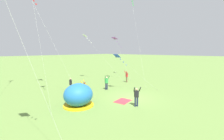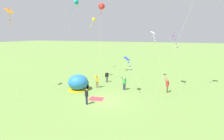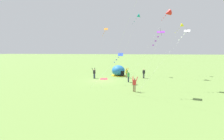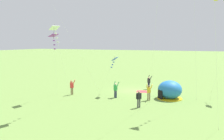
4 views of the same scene
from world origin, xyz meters
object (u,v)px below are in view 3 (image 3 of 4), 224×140
(kite_blue, at_px, (119,56))
(person_far_back, at_px, (127,72))
(kite_red, at_px, (168,13))
(popup_tent, at_px, (118,71))
(kite_yellow, at_px, (181,26))
(person_watching_sky, at_px, (94,73))
(person_center_field, at_px, (128,76))
(person_arms_raised, at_px, (134,84))
(kite_orange, at_px, (105,31))
(kite_teal, at_px, (138,16))
(kite_purple, at_px, (160,34))
(person_near_tent, at_px, (144,73))
(kite_white, at_px, (185,34))

(kite_blue, bearing_deg, person_far_back, 167.36)
(kite_red, bearing_deg, popup_tent, -87.30)
(kite_blue, bearing_deg, popup_tent, -174.34)
(person_far_back, relative_size, kite_yellow, 0.18)
(person_watching_sky, relative_size, person_center_field, 1.00)
(person_arms_raised, xyz_separation_m, kite_orange, (-18.09, -6.61, 8.75))
(person_center_field, bearing_deg, kite_red, 131.84)
(popup_tent, xyz_separation_m, kite_yellow, (-3.79, 12.74, 9.12))
(person_center_field, relative_size, kite_orange, 0.18)
(person_far_back, bearing_deg, person_center_field, 5.74)
(kite_teal, bearing_deg, kite_blue, -19.19)
(kite_yellow, bearing_deg, kite_orange, -100.12)
(kite_orange, bearing_deg, kite_blue, 18.08)
(popup_tent, height_order, person_arms_raised, popup_tent)
(popup_tent, relative_size, kite_teal, 0.22)
(person_center_field, distance_m, kite_blue, 3.61)
(person_watching_sky, distance_m, kite_purple, 14.08)
(kite_yellow, relative_size, kite_blue, 2.24)
(person_far_back, xyz_separation_m, kite_teal, (-4.32, 2.08, 10.97))
(person_far_back, distance_m, person_near_tent, 3.14)
(kite_orange, height_order, kite_purple, kite_orange)
(popup_tent, relative_size, kite_purple, 0.37)
(kite_purple, bearing_deg, person_arms_raised, -97.89)
(popup_tent, bearing_deg, person_watching_sky, -49.92)
(person_arms_raised, bearing_deg, kite_red, 152.16)
(kite_purple, bearing_deg, popup_tent, -154.41)
(kite_teal, height_order, kite_purple, kite_teal)
(popup_tent, distance_m, person_watching_sky, 5.37)
(popup_tent, relative_size, kite_red, 0.22)
(popup_tent, distance_m, kite_orange, 11.65)
(popup_tent, height_order, kite_white, kite_white)
(person_arms_raised, relative_size, kite_orange, 0.18)
(kite_blue, height_order, kite_white, kite_white)
(kite_yellow, bearing_deg, popup_tent, -73.43)
(person_watching_sky, bearing_deg, person_near_tent, 97.76)
(person_far_back, bearing_deg, person_arms_raised, 7.27)
(kite_teal, bearing_deg, kite_white, 27.51)
(kite_orange, bearing_deg, person_arms_raised, 20.08)
(kite_white, bearing_deg, person_arms_raised, -66.50)
(kite_teal, distance_m, kite_red, 5.67)
(popup_tent, relative_size, kite_blue, 0.59)
(person_watching_sky, relative_size, kite_purple, 0.25)
(kite_blue, distance_m, kite_white, 9.48)
(person_far_back, height_order, kite_blue, kite_blue)
(kite_white, bearing_deg, person_watching_sky, -110.51)
(person_watching_sky, distance_m, kite_yellow, 20.48)
(person_watching_sky, relative_size, kite_red, 0.15)
(kite_teal, relative_size, kite_white, 1.57)
(person_center_field, xyz_separation_m, kite_white, (2.66, 7.33, 6.30))
(person_center_field, relative_size, kite_yellow, 0.18)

